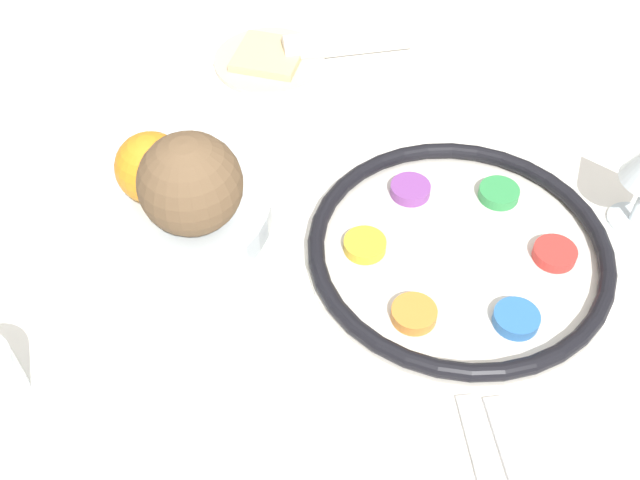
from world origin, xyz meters
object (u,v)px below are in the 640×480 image
coconut (190,184)px  bread_plate (269,59)px  fruit_stand (170,214)px  seder_plate (459,250)px  napkin_roll (348,42)px  orange_fruit (152,168)px

coconut → bread_plate: 0.46m
coconut → bread_plate: (-0.02, -0.43, -0.16)m
fruit_stand → bread_plate: 0.42m
bread_plate → coconut: bearing=86.7°
fruit_stand → coconut: coconut is taller
fruit_stand → bread_plate: fruit_stand is taller
seder_plate → bread_plate: bearing=-54.9°
coconut → napkin_roll: (-0.14, -0.47, -0.15)m
fruit_stand → orange_fruit: bearing=-31.3°
napkin_roll → bread_plate: bearing=15.5°
orange_fruit → bread_plate: 0.43m
napkin_roll → coconut: bearing=73.0°
orange_fruit → napkin_roll: (-0.19, -0.43, -0.13)m
orange_fruit → napkin_roll: orange_fruit is taller
seder_plate → orange_fruit: (0.34, 0.02, 0.14)m
orange_fruit → coconut: coconut is taller
seder_plate → bread_plate: (0.26, -0.37, -0.01)m
fruit_stand → orange_fruit: (0.01, -0.01, 0.06)m
seder_plate → napkin_roll: 0.43m
orange_fruit → fruit_stand: bearing=148.7°
seder_plate → coconut: bearing=11.7°
coconut → bread_plate: coconut is taller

